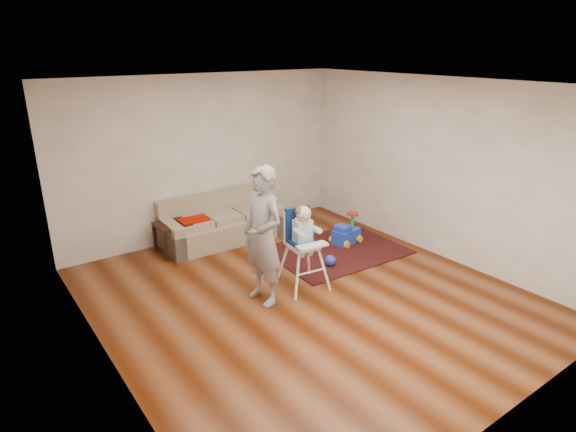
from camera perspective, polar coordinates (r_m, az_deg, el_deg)
ground at (r=6.43m, az=2.12°, el=-9.41°), size 5.50×5.50×0.00m
room_envelope at (r=6.17m, az=-0.69°, el=8.00°), size 5.04×5.52×2.72m
sofa at (r=8.05m, az=-7.77°, el=-0.40°), size 2.01×0.87×0.77m
side_table at (r=7.78m, az=-13.42°, el=-2.58°), size 0.50×0.50×0.50m
area_rug at (r=7.76m, az=5.74°, el=-4.09°), size 2.12×1.63×0.02m
ride_on_toy at (r=7.98m, az=6.94°, el=-1.50°), size 0.49×0.38×0.49m
toy_ball at (r=7.20m, az=5.04°, el=-5.26°), size 0.16×0.16×0.16m
high_chair at (r=6.40m, az=1.80°, el=-3.90°), size 0.60×0.60×1.17m
adult at (r=5.95m, az=-3.01°, el=-2.41°), size 0.48×0.68×1.77m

